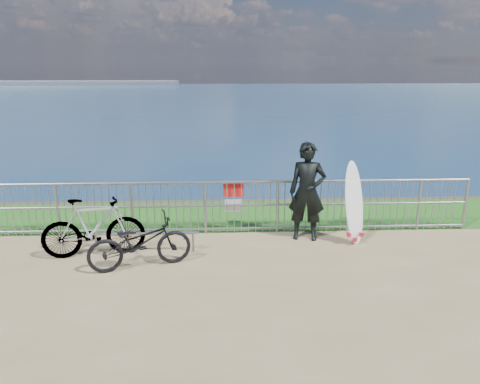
{
  "coord_description": "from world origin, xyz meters",
  "views": [
    {
      "loc": [
        -0.2,
        -7.62,
        3.48
      ],
      "look_at": [
        0.2,
        1.2,
        1.0
      ],
      "focal_mm": 35.0,
      "sensor_mm": 36.0,
      "label": 1
    }
  ],
  "objects_px": {
    "surfboard": "(354,206)",
    "bicycle_far": "(93,227)",
    "surfer": "(307,192)",
    "bicycle_near": "(140,242)"
  },
  "relations": [
    {
      "from": "bicycle_near",
      "to": "surfboard",
      "type": "bearing_deg",
      "value": -93.75
    },
    {
      "from": "surfer",
      "to": "bicycle_near",
      "type": "xyz_separation_m",
      "value": [
        -3.12,
        -1.24,
        -0.52
      ]
    },
    {
      "from": "bicycle_near",
      "to": "bicycle_far",
      "type": "height_order",
      "value": "bicycle_far"
    },
    {
      "from": "surfboard",
      "to": "bicycle_far",
      "type": "distance_m",
      "value": 4.95
    },
    {
      "from": "bicycle_far",
      "to": "surfboard",
      "type": "bearing_deg",
      "value": -95.91
    },
    {
      "from": "surfboard",
      "to": "bicycle_far",
      "type": "height_order",
      "value": "surfboard"
    },
    {
      "from": "surfer",
      "to": "bicycle_near",
      "type": "distance_m",
      "value": 3.4
    },
    {
      "from": "bicycle_near",
      "to": "bicycle_far",
      "type": "relative_size",
      "value": 0.96
    },
    {
      "from": "bicycle_near",
      "to": "bicycle_far",
      "type": "bearing_deg",
      "value": 41.44
    },
    {
      "from": "surfer",
      "to": "surfboard",
      "type": "bearing_deg",
      "value": -5.65
    }
  ]
}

